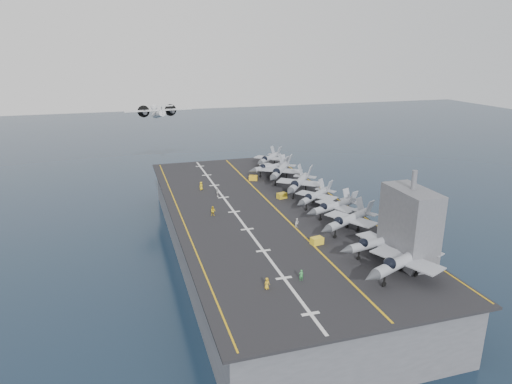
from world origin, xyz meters
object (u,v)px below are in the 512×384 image
object	(u,v)px
island_superstructure	(410,217)
transport_plane	(159,114)
tow_cart_a	(317,241)
fighter_jet_0	(403,260)

from	to	relation	value
island_superstructure	transport_plane	distance (m)	98.17
island_superstructure	tow_cart_a	bearing A→B (deg)	138.40
fighter_jet_0	tow_cart_a	bearing A→B (deg)	116.53
island_superstructure	tow_cart_a	distance (m)	16.45
island_superstructure	fighter_jet_0	distance (m)	7.69
fighter_jet_0	transport_plane	xyz separation A→B (m)	(-25.95, 98.09, 9.50)
island_superstructure	tow_cart_a	size ratio (longest dim) A/B	6.44
tow_cart_a	transport_plane	world-z (taller)	transport_plane
fighter_jet_0	tow_cart_a	size ratio (longest dim) A/B	8.20
fighter_jet_0	transport_plane	world-z (taller)	transport_plane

